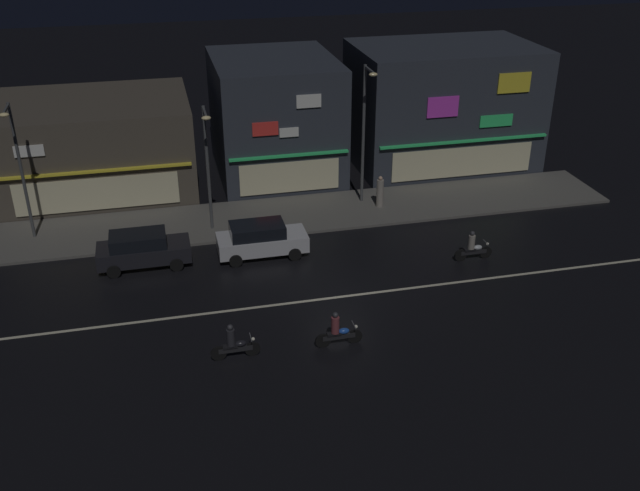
# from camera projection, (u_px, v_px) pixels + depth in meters

# --- Properties ---
(ground_plane) EXTENTS (140.00, 140.00, 0.00)m
(ground_plane) POSITION_uv_depth(u_px,v_px,m) (340.00, 297.00, 31.52)
(ground_plane) COLOR black
(lane_divider_stripe) EXTENTS (33.15, 0.16, 0.01)m
(lane_divider_stripe) POSITION_uv_depth(u_px,v_px,m) (340.00, 297.00, 31.52)
(lane_divider_stripe) COLOR beige
(lane_divider_stripe) RESTS_ON ground
(sidewalk_far) EXTENTS (34.90, 4.80, 0.14)m
(sidewalk_far) POSITION_uv_depth(u_px,v_px,m) (299.00, 214.00, 39.12)
(sidewalk_far) COLOR #5B5954
(sidewalk_far) RESTS_ON ground
(storefront_left_block) EXTENTS (10.68, 8.51, 5.25)m
(storefront_left_block) POSITION_uv_depth(u_px,v_px,m) (97.00, 145.00, 41.49)
(storefront_left_block) COLOR #4C443A
(storefront_left_block) RESTS_ON ground
(storefront_center_block) EXTENTS (7.11, 8.78, 7.04)m
(storefront_center_block) POSITION_uv_depth(u_px,v_px,m) (275.00, 117.00, 43.36)
(storefront_center_block) COLOR #2D333D
(storefront_center_block) RESTS_ON ground
(storefront_right_block) EXTENTS (10.98, 7.45, 7.40)m
(storefront_right_block) POSITION_uv_depth(u_px,v_px,m) (442.00, 106.00, 44.86)
(storefront_right_block) COLOR #2D333D
(storefront_right_block) RESTS_ON ground
(streetlamp_west) EXTENTS (0.44, 1.64, 6.93)m
(streetlamp_west) POSITION_uv_depth(u_px,v_px,m) (19.00, 162.00, 34.48)
(streetlamp_west) COLOR #47494C
(streetlamp_west) RESTS_ON sidewalk_far
(streetlamp_mid) EXTENTS (0.44, 1.64, 6.48)m
(streetlamp_mid) POSITION_uv_depth(u_px,v_px,m) (208.00, 159.00, 35.45)
(streetlamp_mid) COLOR #47494C
(streetlamp_mid) RESTS_ON sidewalk_far
(streetlamp_east) EXTENTS (0.44, 1.64, 7.64)m
(streetlamp_east) POSITION_uv_depth(u_px,v_px,m) (365.00, 125.00, 38.37)
(streetlamp_east) COLOR #47494C
(streetlamp_east) RESTS_ON sidewalk_far
(pedestrian_on_sidewalk) EXTENTS (0.39, 0.39, 1.77)m
(pedestrian_on_sidewalk) POSITION_uv_depth(u_px,v_px,m) (380.00, 193.00, 39.52)
(pedestrian_on_sidewalk) COLOR gray
(pedestrian_on_sidewalk) RESTS_ON sidewalk_far
(parked_car_near_kerb) EXTENTS (4.30, 1.98, 1.67)m
(parked_car_near_kerb) POSITION_uv_depth(u_px,v_px,m) (261.00, 239.00, 34.64)
(parked_car_near_kerb) COLOR silver
(parked_car_near_kerb) RESTS_ON ground
(parked_car_trailing) EXTENTS (4.30, 1.98, 1.67)m
(parked_car_trailing) POSITION_uv_depth(u_px,v_px,m) (142.00, 249.00, 33.71)
(parked_car_trailing) COLOR black
(parked_car_trailing) RESTS_ON ground
(motorcycle_lead) EXTENTS (1.90, 0.60, 1.52)m
(motorcycle_lead) POSITION_uv_depth(u_px,v_px,m) (473.00, 248.00, 34.33)
(motorcycle_lead) COLOR black
(motorcycle_lead) RESTS_ON ground
(motorcycle_following) EXTENTS (1.90, 0.60, 1.52)m
(motorcycle_following) POSITION_uv_depth(u_px,v_px,m) (338.00, 332.00, 28.00)
(motorcycle_following) COLOR black
(motorcycle_following) RESTS_ON ground
(motorcycle_opposite_lane) EXTENTS (1.90, 0.60, 1.52)m
(motorcycle_opposite_lane) POSITION_uv_depth(u_px,v_px,m) (234.00, 344.00, 27.25)
(motorcycle_opposite_lane) COLOR black
(motorcycle_opposite_lane) RESTS_ON ground
(traffic_cone) EXTENTS (0.36, 0.36, 0.55)m
(traffic_cone) POSITION_uv_depth(u_px,v_px,m) (275.00, 239.00, 35.93)
(traffic_cone) COLOR orange
(traffic_cone) RESTS_ON ground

